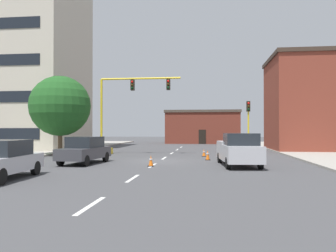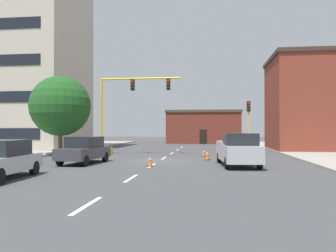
{
  "view_description": "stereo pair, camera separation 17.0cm",
  "coord_description": "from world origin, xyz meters",
  "px_view_note": "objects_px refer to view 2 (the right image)",
  "views": [
    {
      "loc": [
        3.39,
        -23.51,
        2.2
      ],
      "look_at": [
        -0.05,
        5.37,
        2.51
      ],
      "focal_mm": 36.25,
      "sensor_mm": 36.0,
      "label": 1
    },
    {
      "loc": [
        3.56,
        -23.49,
        2.2
      ],
      "look_at": [
        -0.05,
        5.37,
        2.51
      ],
      "focal_mm": 36.25,
      "sensor_mm": 36.0,
      "label": 2
    }
  ],
  "objects_px": {
    "pickup_truck_silver": "(238,150)",
    "traffic_cone_roadside_c": "(150,161)",
    "sedan_silver_mid_left": "(1,159)",
    "traffic_signal_gantry": "(112,130)",
    "traffic_cone_roadside_b": "(207,155)",
    "traffic_cone_roadside_a": "(204,153)",
    "tree_left_near": "(60,106)",
    "sedan_dark_gray_near_left": "(84,150)",
    "traffic_light_pole_right": "(249,115)"
  },
  "relations": [
    {
      "from": "pickup_truck_silver",
      "to": "sedan_silver_mid_left",
      "type": "distance_m",
      "value": 12.89
    },
    {
      "from": "traffic_cone_roadside_a",
      "to": "traffic_cone_roadside_c",
      "type": "height_order",
      "value": "traffic_cone_roadside_c"
    },
    {
      "from": "traffic_cone_roadside_b",
      "to": "sedan_dark_gray_near_left",
      "type": "bearing_deg",
      "value": -156.11
    },
    {
      "from": "pickup_truck_silver",
      "to": "traffic_cone_roadside_b",
      "type": "bearing_deg",
      "value": 116.29
    },
    {
      "from": "sedan_dark_gray_near_left",
      "to": "traffic_light_pole_right",
      "type": "bearing_deg",
      "value": 41.6
    },
    {
      "from": "tree_left_near",
      "to": "traffic_cone_roadside_a",
      "type": "xyz_separation_m",
      "value": [
        12.11,
        0.58,
        -3.91
      ]
    },
    {
      "from": "traffic_light_pole_right",
      "to": "sedan_dark_gray_near_left",
      "type": "bearing_deg",
      "value": -138.4
    },
    {
      "from": "traffic_light_pole_right",
      "to": "traffic_cone_roadside_a",
      "type": "bearing_deg",
      "value": -138.7
    },
    {
      "from": "traffic_signal_gantry",
      "to": "sedan_silver_mid_left",
      "type": "bearing_deg",
      "value": -91.83
    },
    {
      "from": "traffic_signal_gantry",
      "to": "traffic_light_pole_right",
      "type": "xyz_separation_m",
      "value": [
        12.22,
        1.92,
        1.35
      ]
    },
    {
      "from": "sedan_silver_mid_left",
      "to": "traffic_cone_roadside_b",
      "type": "bearing_deg",
      "value": 49.69
    },
    {
      "from": "traffic_signal_gantry",
      "to": "sedan_dark_gray_near_left",
      "type": "bearing_deg",
      "value": -85.78
    },
    {
      "from": "pickup_truck_silver",
      "to": "sedan_silver_mid_left",
      "type": "height_order",
      "value": "pickup_truck_silver"
    },
    {
      "from": "sedan_dark_gray_near_left",
      "to": "traffic_signal_gantry",
      "type": "bearing_deg",
      "value": 94.22
    },
    {
      "from": "traffic_cone_roadside_c",
      "to": "sedan_dark_gray_near_left",
      "type": "bearing_deg",
      "value": 166.19
    },
    {
      "from": "traffic_light_pole_right",
      "to": "sedan_silver_mid_left",
      "type": "xyz_separation_m",
      "value": [
        -12.71,
        -17.44,
        -2.64
      ]
    },
    {
      "from": "tree_left_near",
      "to": "traffic_cone_roadside_c",
      "type": "height_order",
      "value": "tree_left_near"
    },
    {
      "from": "sedan_dark_gray_near_left",
      "to": "traffic_cone_roadside_a",
      "type": "distance_m",
      "value": 10.21
    },
    {
      "from": "tree_left_near",
      "to": "sedan_silver_mid_left",
      "type": "bearing_deg",
      "value": -75.74
    },
    {
      "from": "traffic_cone_roadside_b",
      "to": "pickup_truck_silver",
      "type": "bearing_deg",
      "value": -63.71
    },
    {
      "from": "traffic_cone_roadside_a",
      "to": "traffic_cone_roadside_b",
      "type": "xyz_separation_m",
      "value": [
        0.32,
        -3.28,
        0.06
      ]
    },
    {
      "from": "traffic_signal_gantry",
      "to": "pickup_truck_silver",
      "type": "distance_m",
      "value": 13.56
    },
    {
      "from": "sedan_dark_gray_near_left",
      "to": "traffic_cone_roadside_c",
      "type": "height_order",
      "value": "sedan_dark_gray_near_left"
    },
    {
      "from": "tree_left_near",
      "to": "traffic_cone_roadside_b",
      "type": "distance_m",
      "value": 13.29
    },
    {
      "from": "traffic_signal_gantry",
      "to": "tree_left_near",
      "type": "relative_size",
      "value": 1.19
    },
    {
      "from": "sedan_silver_mid_left",
      "to": "traffic_cone_roadside_a",
      "type": "distance_m",
      "value": 16.45
    },
    {
      "from": "tree_left_near",
      "to": "traffic_cone_roadside_a",
      "type": "relative_size",
      "value": 11.33
    },
    {
      "from": "tree_left_near",
      "to": "sedan_silver_mid_left",
      "type": "height_order",
      "value": "tree_left_near"
    },
    {
      "from": "tree_left_near",
      "to": "traffic_cone_roadside_a",
      "type": "height_order",
      "value": "tree_left_near"
    },
    {
      "from": "tree_left_near",
      "to": "sedan_silver_mid_left",
      "type": "relative_size",
      "value": 1.47
    },
    {
      "from": "traffic_signal_gantry",
      "to": "traffic_cone_roadside_a",
      "type": "bearing_deg",
      "value": -10.9
    },
    {
      "from": "traffic_light_pole_right",
      "to": "tree_left_near",
      "type": "bearing_deg",
      "value": -165.76
    },
    {
      "from": "sedan_silver_mid_left",
      "to": "traffic_cone_roadside_c",
      "type": "relative_size",
      "value": 6.95
    },
    {
      "from": "traffic_signal_gantry",
      "to": "sedan_dark_gray_near_left",
      "type": "height_order",
      "value": "traffic_signal_gantry"
    },
    {
      "from": "traffic_cone_roadside_a",
      "to": "traffic_cone_roadside_c",
      "type": "bearing_deg",
      "value": -111.17
    },
    {
      "from": "pickup_truck_silver",
      "to": "traffic_cone_roadside_c",
      "type": "relative_size",
      "value": 8.41
    },
    {
      "from": "sedan_silver_mid_left",
      "to": "traffic_cone_roadside_a",
      "type": "height_order",
      "value": "sedan_silver_mid_left"
    },
    {
      "from": "traffic_light_pole_right",
      "to": "traffic_cone_roadside_a",
      "type": "relative_size",
      "value": 8.04
    },
    {
      "from": "pickup_truck_silver",
      "to": "sedan_dark_gray_near_left",
      "type": "relative_size",
      "value": 1.19
    },
    {
      "from": "sedan_dark_gray_near_left",
      "to": "traffic_cone_roadside_a",
      "type": "bearing_deg",
      "value": 41.76
    },
    {
      "from": "traffic_light_pole_right",
      "to": "traffic_cone_roadside_b",
      "type": "height_order",
      "value": "traffic_light_pole_right"
    },
    {
      "from": "traffic_cone_roadside_c",
      "to": "traffic_signal_gantry",
      "type": "bearing_deg",
      "value": 118.54
    },
    {
      "from": "tree_left_near",
      "to": "traffic_cone_roadside_b",
      "type": "height_order",
      "value": "tree_left_near"
    },
    {
      "from": "traffic_light_pole_right",
      "to": "tree_left_near",
      "type": "relative_size",
      "value": 0.71
    },
    {
      "from": "traffic_signal_gantry",
      "to": "traffic_cone_roadside_b",
      "type": "distance_m",
      "value": 10.0
    },
    {
      "from": "traffic_signal_gantry",
      "to": "pickup_truck_silver",
      "type": "height_order",
      "value": "traffic_signal_gantry"
    },
    {
      "from": "traffic_light_pole_right",
      "to": "tree_left_near",
      "type": "distance_m",
      "value": 16.63
    },
    {
      "from": "tree_left_near",
      "to": "pickup_truck_silver",
      "type": "distance_m",
      "value": 16.01
    },
    {
      "from": "traffic_cone_roadside_c",
      "to": "sedan_silver_mid_left",
      "type": "bearing_deg",
      "value": -133.19
    },
    {
      "from": "sedan_dark_gray_near_left",
      "to": "traffic_cone_roadside_b",
      "type": "distance_m",
      "value": 8.68
    }
  ]
}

